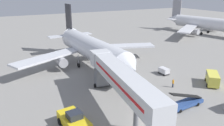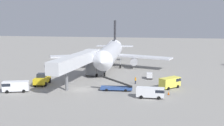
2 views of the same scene
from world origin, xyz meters
name	(u,v)px [view 2 (image 2 of 2)]	position (x,y,z in m)	size (l,w,h in m)	color
ground_plane	(80,89)	(0.00, 0.00, 0.00)	(300.00, 300.00, 0.00)	gray
airplane_at_gate	(110,53)	(2.30, 26.69, 4.74)	(38.09, 37.41, 14.41)	silver
jet_bridge	(79,61)	(-1.78, 5.51, 5.50)	(6.42, 24.21, 7.23)	silver
pushback_tug	(42,79)	(-10.10, 3.11, 1.28)	(3.51, 6.18, 2.75)	yellow
belt_loader_truck	(116,87)	(8.10, 0.36, 0.77)	(6.99, 2.35, 3.26)	#2D4C8E
service_van_far_right	(170,82)	(19.78, 4.61, 1.36)	(5.00, 5.08, 2.40)	#E5DB4C
service_van_mid_left	(151,92)	(15.76, -4.39, 1.21)	(5.57, 2.21, 2.12)	white
service_van_rear_left	(15,86)	(-13.19, -4.26, 1.33)	(5.79, 3.42, 2.33)	white
baggage_cart_near_center	(149,76)	(14.81, 13.60, 0.82)	(1.56, 2.47, 1.48)	#38383D
ground_crew_worker_foreground	(135,80)	(11.70, 7.19, 0.95)	(0.37, 0.37, 1.79)	#1E2333
safety_cone_alpha	(169,93)	(19.28, -1.34, 0.36)	(0.48, 0.48, 0.73)	black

